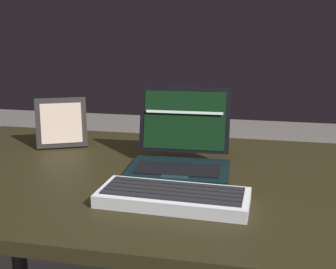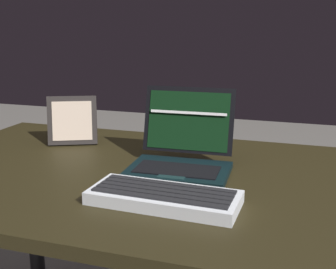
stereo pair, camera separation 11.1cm
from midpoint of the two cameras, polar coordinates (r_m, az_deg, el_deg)
desk at (r=1.14m, az=2.16°, el=-9.71°), size 1.67×0.81×0.72m
laptop_front at (r=1.15m, az=-1.09°, el=-2.56°), size 0.27×0.24×0.21m
external_keyboard at (r=0.95m, az=-2.68°, el=-8.32°), size 0.33×0.15×0.03m
photo_frame at (r=1.40m, az=-16.13°, el=1.44°), size 0.16×0.10×0.16m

